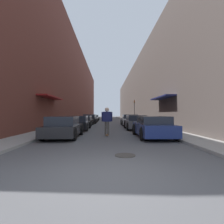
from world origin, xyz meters
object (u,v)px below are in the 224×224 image
parked_car_left_4 (92,118)px  skateboarder (107,118)px  parked_car_right_1 (136,122)px  parked_car_right_0 (153,127)px  manhole_cover (125,155)px  parked_car_left_1 (78,123)px  parked_car_left_2 (84,121)px  parked_car_left_0 (64,127)px  traffic_light (134,109)px  parked_car_left_3 (90,119)px  parked_car_left_5 (94,118)px  parked_car_right_2 (130,120)px

parked_car_left_4 → skateboarder: size_ratio=2.60×
parked_car_right_1 → skateboarder: bearing=-120.0°
parked_car_right_0 → skateboarder: size_ratio=2.34×
parked_car_left_4 → manhole_cover: 26.20m
parked_car_left_4 → parked_car_right_0: bearing=-75.9°
parked_car_left_1 → parked_car_left_2: bearing=91.2°
parked_car_left_2 → parked_car_left_4: (0.03, 11.17, 0.00)m
parked_car_left_0 → parked_car_left_4: bearing=90.2°
parked_car_left_4 → traffic_light: size_ratio=1.37×
parked_car_left_0 → parked_car_left_2: 10.24m
traffic_light → parked_car_left_2: bearing=-133.6°
parked_car_left_0 → parked_car_left_3: parked_car_left_3 is taller
parked_car_left_2 → skateboarder: bearing=-74.2°
parked_car_left_2 → traffic_light: bearing=46.4°
parked_car_left_3 → parked_car_left_2: bearing=-91.9°
parked_car_left_0 → parked_car_left_5: bearing=90.3°
parked_car_left_5 → parked_car_right_1: parked_car_right_1 is taller
parked_car_left_2 → parked_car_right_0: size_ratio=1.01×
parked_car_right_0 → traffic_light: traffic_light is taller
skateboarder → parked_car_left_4: bearing=97.3°
parked_car_right_1 → parked_car_right_2: (0.13, 5.19, 0.02)m
parked_car_left_2 → parked_car_right_2: (5.44, 0.25, 0.05)m
parked_car_left_2 → parked_car_right_2: 5.45m
parked_car_left_5 → parked_car_right_0: (5.47, -26.91, 0.05)m
parked_car_right_2 → manhole_cover: (-2.13, -15.06, -0.63)m
parked_car_left_3 → skateboarder: bearing=-80.2°
manhole_cover → parked_car_right_2: bearing=81.9°
parked_car_left_2 → parked_car_left_3: (0.17, 5.14, 0.04)m
skateboarder → manhole_cover: (0.62, -5.33, -1.12)m
parked_car_left_0 → parked_car_right_0: (5.34, -0.09, 0.01)m
parked_car_left_4 → parked_car_left_5: (-0.05, 5.42, -0.02)m
traffic_light → parked_car_left_0: bearing=-111.6°
parked_car_left_5 → traffic_light: bearing=-51.7°
parked_car_right_2 → manhole_cover: parked_car_right_2 is taller
parked_car_left_3 → parked_car_right_0: size_ratio=1.12×
parked_car_left_1 → parked_car_left_5: parked_car_left_1 is taller
parked_car_left_0 → parked_car_left_1: (0.00, 4.92, -0.02)m
parked_car_left_4 → parked_car_left_3: bearing=-88.7°
manhole_cover → parked_car_right_1: bearing=78.5°
parked_car_left_4 → manhole_cover: bearing=-82.8°
parked_car_right_1 → skateboarder: size_ratio=2.16×
parked_car_left_5 → skateboarder: skateboarder is taller
parked_car_left_2 → parked_car_left_3: 5.14m
parked_car_left_3 → parked_car_right_2: bearing=-42.8°
parked_car_left_0 → parked_car_left_3: 15.37m
parked_car_left_5 → traffic_light: traffic_light is taller
parked_car_left_1 → traffic_light: bearing=61.3°
parked_car_left_2 → manhole_cover: size_ratio=6.13×
parked_car_right_0 → parked_car_left_0: bearing=179.1°
parked_car_right_0 → parked_car_right_1: 5.38m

